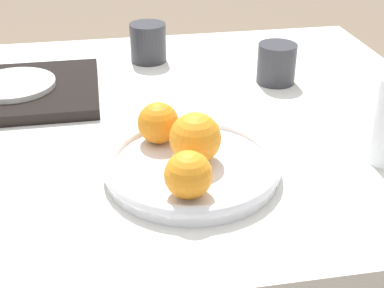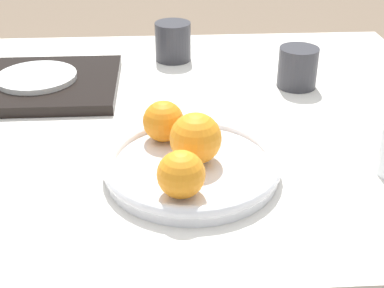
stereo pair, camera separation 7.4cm
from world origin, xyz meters
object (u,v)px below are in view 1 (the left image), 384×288
Objects in this scene: orange_0 at (195,138)px; cup_2 at (148,43)px; side_plate at (14,84)px; orange_2 at (158,123)px; cup_1 at (276,63)px; fruit_platter at (192,166)px; serving_tray at (15,92)px; orange_1 at (188,175)px.

cup_2 is (-0.02, 0.46, -0.02)m from orange_0.
side_plate is (-0.28, 0.31, -0.03)m from orange_0.
orange_2 is 0.35m from cup_1.
cup_2 reaches higher than side_plate.
orange_0 reaches higher than fruit_platter.
cup_1 reaches higher than serving_tray.
orange_0 is at bearing -125.66° from cup_1.
side_plate is (0.00, 0.00, 0.02)m from serving_tray.
orange_2 is 0.20× the size of serving_tray.
orange_1 is 0.41× the size of side_plate.
orange_0 reaches higher than side_plate.
orange_1 is (-0.02, -0.08, 0.04)m from fruit_platter.
side_plate is at bearing 0.00° from serving_tray.
serving_tray is 0.02m from side_plate.
orange_1 reaches higher than cup_1.
orange_2 is at bearing 123.82° from orange_0.
fruit_platter is at bearing 76.76° from orange_1.
serving_tray is at bearing 130.95° from fruit_platter.
cup_2 is (-0.01, 0.46, 0.03)m from fruit_platter.
serving_tray is (-0.26, 0.40, -0.04)m from orange_1.
orange_1 is at bearing -90.53° from cup_2.
serving_tray is at bearing 133.69° from orange_2.
cup_2 is (0.26, 0.14, 0.02)m from side_plate.
orange_0 is 1.17× the size of orange_2.
serving_tray is 0.30m from cup_2.
fruit_platter is at bearing -141.82° from orange_0.
orange_0 reaches higher than serving_tray.
serving_tray is at bearing 131.86° from orange_0.
orange_1 reaches higher than side_plate.
side_plate is at bearing 133.69° from orange_2.
cup_1 is at bearing -34.40° from cup_2.
cup_1 is 0.95× the size of cup_2.
serving_tray is (-0.28, 0.32, -0.00)m from fruit_platter.
cup_2 is (0.01, 0.54, -0.01)m from orange_1.
serving_tray is 3.94× the size of cup_1.
cup_1 is (0.22, 0.30, 0.02)m from fruit_platter.
orange_0 is 1.17× the size of orange_1.
cup_1 is at bearing 42.15° from orange_2.
cup_2 reaches higher than serving_tray.
cup_2 is (-0.23, 0.16, 0.00)m from cup_1.
orange_2 reaches higher than fruit_platter.
cup_2 is at bearing 145.60° from cup_1.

